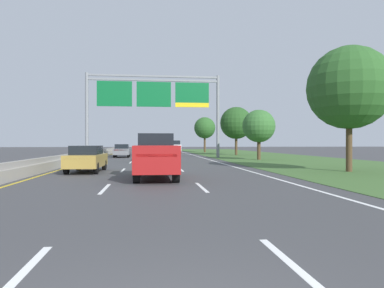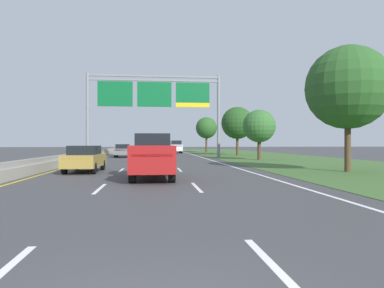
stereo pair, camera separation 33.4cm
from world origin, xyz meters
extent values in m
plane|color=#3D3D3F|center=(0.00, 35.00, 0.00)|extent=(220.00, 220.00, 0.00)
cube|color=white|center=(-1.85, 10.50, 0.00)|extent=(0.14, 3.00, 0.01)
cube|color=white|center=(-1.85, 19.50, 0.00)|extent=(0.14, 3.00, 0.01)
cube|color=white|center=(-1.85, 28.50, 0.00)|extent=(0.14, 3.00, 0.01)
cube|color=white|center=(-1.85, 37.50, 0.00)|extent=(0.14, 3.00, 0.01)
cube|color=white|center=(-1.85, 46.50, 0.00)|extent=(0.14, 3.00, 0.01)
cube|color=white|center=(-1.85, 55.50, 0.00)|extent=(0.14, 3.00, 0.01)
cube|color=white|center=(-1.85, 64.50, 0.00)|extent=(0.14, 3.00, 0.01)
cube|color=white|center=(-1.85, 73.50, 0.00)|extent=(0.14, 3.00, 0.01)
cube|color=white|center=(-1.85, 82.50, 0.00)|extent=(0.14, 3.00, 0.01)
cube|color=white|center=(1.85, 1.50, 0.00)|extent=(0.14, 3.00, 0.01)
cube|color=white|center=(1.85, 10.50, 0.00)|extent=(0.14, 3.00, 0.01)
cube|color=white|center=(1.85, 19.50, 0.00)|extent=(0.14, 3.00, 0.01)
cube|color=white|center=(1.85, 28.50, 0.00)|extent=(0.14, 3.00, 0.01)
cube|color=white|center=(1.85, 37.50, 0.00)|extent=(0.14, 3.00, 0.01)
cube|color=white|center=(1.85, 46.50, 0.00)|extent=(0.14, 3.00, 0.01)
cube|color=white|center=(1.85, 55.50, 0.00)|extent=(0.14, 3.00, 0.01)
cube|color=white|center=(1.85, 64.50, 0.00)|extent=(0.14, 3.00, 0.01)
cube|color=white|center=(1.85, 73.50, 0.00)|extent=(0.14, 3.00, 0.01)
cube|color=white|center=(1.85, 82.50, 0.00)|extent=(0.14, 3.00, 0.01)
cube|color=white|center=(5.90, 35.00, 0.00)|extent=(0.16, 106.00, 0.01)
cube|color=gold|center=(-5.90, 35.00, 0.00)|extent=(0.16, 106.00, 0.01)
cube|color=#3D602D|center=(13.95, 35.00, 0.01)|extent=(14.00, 110.00, 0.02)
cube|color=#99968E|center=(-6.60, 35.00, 0.28)|extent=(0.60, 110.00, 0.55)
cube|color=#99968E|center=(-6.60, 35.00, 0.70)|extent=(0.25, 110.00, 0.30)
cylinder|color=gray|center=(-7.05, 36.80, 4.74)|extent=(0.36, 0.36, 9.47)
cylinder|color=gray|center=(7.65, 36.80, 4.74)|extent=(0.36, 0.36, 9.47)
cube|color=gray|center=(0.30, 36.80, 9.25)|extent=(14.70, 0.24, 0.20)
cube|color=gray|center=(0.30, 36.80, 8.80)|extent=(14.70, 0.24, 0.20)
cube|color=#0C602D|center=(-4.03, 36.62, 7.18)|extent=(3.83, 0.12, 2.79)
cube|color=#0C602D|center=(0.30, 36.62, 7.18)|extent=(3.83, 0.12, 2.79)
cube|color=#0C602D|center=(4.63, 36.62, 7.43)|extent=(3.83, 0.12, 2.29)
cube|color=yellow|center=(4.63, 36.62, 6.03)|extent=(3.83, 0.12, 0.50)
cube|color=maroon|center=(0.13, 14.06, 0.92)|extent=(2.03, 5.41, 1.00)
cube|color=black|center=(0.13, 14.91, 1.81)|extent=(1.73, 1.91, 0.78)
cube|color=#B21414|center=(0.12, 11.40, 1.22)|extent=(1.68, 0.09, 0.12)
cube|color=maroon|center=(0.12, 12.33, 1.52)|extent=(2.01, 1.95, 0.20)
cylinder|color=black|center=(-0.71, 15.90, 0.42)|extent=(0.30, 0.84, 0.84)
cylinder|color=black|center=(0.99, 15.89, 0.42)|extent=(0.30, 0.84, 0.84)
cylinder|color=black|center=(-0.73, 12.22, 0.42)|extent=(0.30, 0.84, 0.84)
cylinder|color=black|center=(0.97, 12.22, 0.42)|extent=(0.30, 0.84, 0.84)
cube|color=silver|center=(3.92, 55.79, 0.91)|extent=(2.01, 4.74, 1.05)
cube|color=black|center=(3.92, 55.64, 1.77)|extent=(1.70, 3.04, 0.68)
cube|color=#B21414|center=(3.97, 53.48, 1.22)|extent=(1.60, 0.12, 0.12)
cylinder|color=black|center=(3.06, 57.36, 0.38)|extent=(0.28, 0.77, 0.76)
cylinder|color=black|center=(4.70, 57.40, 0.38)|extent=(0.28, 0.77, 0.76)
cylinder|color=black|center=(3.14, 54.17, 0.38)|extent=(0.28, 0.77, 0.76)
cylinder|color=black|center=(4.78, 54.21, 0.38)|extent=(0.28, 0.77, 0.76)
cube|color=#193D23|center=(-0.06, 29.87, 0.69)|extent=(1.85, 4.41, 0.72)
cube|color=black|center=(-0.05, 29.82, 1.31)|extent=(1.58, 2.31, 0.52)
cube|color=#B21414|center=(-0.04, 27.71, 0.91)|extent=(1.53, 0.09, 0.12)
cylinder|color=black|center=(-0.87, 31.36, 0.33)|extent=(0.22, 0.66, 0.66)
cylinder|color=black|center=(0.73, 31.37, 0.33)|extent=(0.22, 0.66, 0.66)
cylinder|color=black|center=(-0.84, 28.37, 0.33)|extent=(0.22, 0.66, 0.66)
cylinder|color=black|center=(0.76, 28.38, 0.33)|extent=(0.22, 0.66, 0.66)
cube|color=slate|center=(-3.47, 39.96, 0.69)|extent=(1.86, 4.42, 0.72)
cube|color=black|center=(-3.47, 39.91, 1.31)|extent=(1.59, 2.32, 0.52)
cube|color=#B21414|center=(-3.45, 37.80, 0.91)|extent=(1.53, 0.09, 0.12)
cylinder|color=black|center=(-4.29, 41.45, 0.33)|extent=(0.23, 0.66, 0.66)
cylinder|color=black|center=(-2.69, 41.46, 0.33)|extent=(0.23, 0.66, 0.66)
cylinder|color=black|center=(-4.26, 38.46, 0.33)|extent=(0.23, 0.66, 0.66)
cylinder|color=black|center=(-2.66, 38.47, 0.33)|extent=(0.23, 0.66, 0.66)
cube|color=#A38438|center=(-3.88, 18.40, 0.69)|extent=(1.92, 4.44, 0.72)
cube|color=black|center=(-3.88, 18.35, 1.31)|extent=(1.62, 2.33, 0.52)
cube|color=#B21414|center=(-3.93, 16.24, 0.91)|extent=(1.53, 0.11, 0.12)
cylinder|color=black|center=(-4.65, 19.91, 0.33)|extent=(0.23, 0.66, 0.66)
cylinder|color=black|center=(-3.05, 19.88, 0.33)|extent=(0.23, 0.66, 0.66)
cylinder|color=black|center=(-4.72, 16.92, 0.33)|extent=(0.23, 0.66, 0.66)
cylinder|color=black|center=(-3.12, 16.89, 0.33)|extent=(0.23, 0.66, 0.66)
cube|color=black|center=(0.03, 48.05, 0.69)|extent=(1.89, 4.43, 0.72)
cube|color=black|center=(0.03, 48.00, 1.31)|extent=(1.60, 2.33, 0.52)
cube|color=#B21414|center=(0.00, 45.89, 0.91)|extent=(1.53, 0.11, 0.12)
cylinder|color=black|center=(-0.74, 49.56, 0.33)|extent=(0.23, 0.66, 0.66)
cylinder|color=black|center=(0.86, 49.53, 0.33)|extent=(0.23, 0.66, 0.66)
cylinder|color=black|center=(-0.79, 46.56, 0.33)|extent=(0.23, 0.66, 0.66)
cylinder|color=black|center=(0.81, 46.54, 0.33)|extent=(0.23, 0.66, 0.66)
cylinder|color=#4C3823|center=(11.67, 16.65, 1.53)|extent=(0.36, 0.36, 3.05)
sphere|color=#285623|center=(11.67, 16.65, 5.03)|extent=(4.96, 4.96, 4.96)
cylinder|color=#4C3823|center=(10.84, 31.53, 1.05)|extent=(0.36, 0.36, 2.11)
sphere|color=#33662D|center=(10.84, 31.53, 3.44)|extent=(3.32, 3.32, 3.32)
cylinder|color=#4C3823|center=(11.93, 45.31, 1.36)|extent=(0.36, 0.36, 2.72)
sphere|color=#234C1E|center=(11.93, 45.31, 4.53)|extent=(4.51, 4.51, 4.51)
cylinder|color=#4C3823|center=(9.71, 59.72, 1.45)|extent=(0.36, 0.36, 2.90)
sphere|color=#285623|center=(9.71, 59.72, 4.44)|extent=(3.85, 3.85, 3.85)
camera|label=1|loc=(-0.17, -3.10, 1.74)|focal=32.96mm
camera|label=2|loc=(0.17, -3.14, 1.74)|focal=32.96mm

